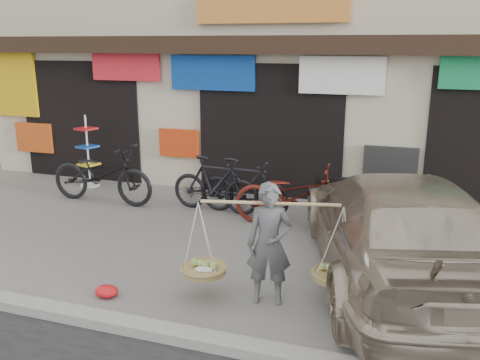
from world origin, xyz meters
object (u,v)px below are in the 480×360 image
(bike_0, at_px, (102,174))
(bike_2, at_px, (294,196))
(bike_1, at_px, (215,184))
(suv, at_px, (396,228))
(bike_3, at_px, (244,187))
(street_vendor, at_px, (269,249))
(display_rack, at_px, (88,158))

(bike_0, bearing_deg, bike_2, -90.37)
(bike_1, height_order, suv, suv)
(bike_3, bearing_deg, bike_0, 98.81)
(bike_1, bearing_deg, suv, -114.85)
(street_vendor, height_order, bike_3, street_vendor)
(suv, bearing_deg, bike_2, -58.17)
(bike_3, bearing_deg, bike_2, -101.04)
(bike_2, bearing_deg, street_vendor, -178.06)
(bike_2, distance_m, suv, 2.37)
(suv, bearing_deg, bike_3, -50.09)
(display_rack, bearing_deg, suv, -21.98)
(bike_1, xyz_separation_m, display_rack, (-3.29, 0.76, 0.11))
(suv, bearing_deg, street_vendor, 23.11)
(street_vendor, relative_size, bike_3, 1.21)
(bike_2, bearing_deg, bike_0, 83.93)
(street_vendor, bearing_deg, bike_2, 83.74)
(street_vendor, relative_size, bike_2, 1.03)
(bike_2, height_order, bike_3, bike_2)
(bike_0, relative_size, bike_3, 1.27)
(street_vendor, distance_m, bike_3, 3.30)
(bike_0, height_order, suv, suv)
(street_vendor, height_order, suv, street_vendor)
(bike_1, height_order, bike_3, same)
(bike_3, distance_m, suv, 3.33)
(bike_2, xyz_separation_m, suv, (1.73, -1.61, 0.19))
(bike_2, xyz_separation_m, bike_3, (-1.00, 0.29, -0.01))
(street_vendor, bearing_deg, bike_1, 109.03)
(bike_3, distance_m, display_rack, 3.94)
(street_vendor, relative_size, bike_0, 0.96)
(display_rack, bearing_deg, bike_3, -11.18)
(bike_0, height_order, bike_2, bike_0)
(bike_0, height_order, display_rack, display_rack)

